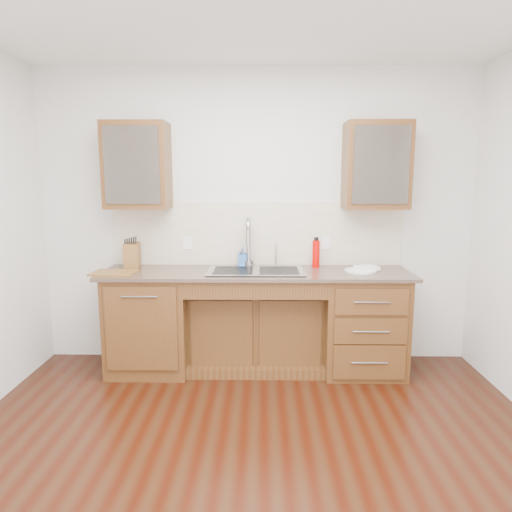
{
  "coord_description": "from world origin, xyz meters",
  "views": [
    {
      "loc": [
        0.05,
        -2.5,
        1.71
      ],
      "look_at": [
        0.0,
        1.4,
        1.05
      ],
      "focal_mm": 32.0,
      "sensor_mm": 36.0,
      "label": 1
    }
  ],
  "objects_px": {
    "plate": "(361,271)",
    "cutting_board": "(114,273)",
    "knife_block": "(132,255)",
    "water_bottle": "(316,254)",
    "soap_bottle": "(242,257)"
  },
  "relations": [
    {
      "from": "water_bottle",
      "to": "cutting_board",
      "type": "xyz_separation_m",
      "value": [
        -1.76,
        -0.32,
        -0.12
      ]
    },
    {
      "from": "plate",
      "to": "knife_block",
      "type": "relative_size",
      "value": 1.21
    },
    {
      "from": "cutting_board",
      "to": "knife_block",
      "type": "bearing_deg",
      "value": 72.74
    },
    {
      "from": "soap_bottle",
      "to": "cutting_board",
      "type": "distance_m",
      "value": 1.14
    },
    {
      "from": "plate",
      "to": "water_bottle",
      "type": "bearing_deg",
      "value": 152.84
    },
    {
      "from": "knife_block",
      "to": "cutting_board",
      "type": "bearing_deg",
      "value": -113.69
    },
    {
      "from": "soap_bottle",
      "to": "knife_block",
      "type": "distance_m",
      "value": 1.0
    },
    {
      "from": "water_bottle",
      "to": "knife_block",
      "type": "height_order",
      "value": "water_bottle"
    },
    {
      "from": "plate",
      "to": "cutting_board",
      "type": "height_order",
      "value": "cutting_board"
    },
    {
      "from": "soap_bottle",
      "to": "plate",
      "type": "distance_m",
      "value": 1.07
    },
    {
      "from": "soap_bottle",
      "to": "plate",
      "type": "relative_size",
      "value": 0.62
    },
    {
      "from": "plate",
      "to": "knife_block",
      "type": "bearing_deg",
      "value": 175.97
    },
    {
      "from": "soap_bottle",
      "to": "plate",
      "type": "xyz_separation_m",
      "value": [
        1.05,
        -0.23,
        -0.08
      ]
    },
    {
      "from": "water_bottle",
      "to": "cutting_board",
      "type": "bearing_deg",
      "value": -169.72
    },
    {
      "from": "plate",
      "to": "cutting_board",
      "type": "xyz_separation_m",
      "value": [
        -2.13,
        -0.13,
        0.0
      ]
    }
  ]
}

